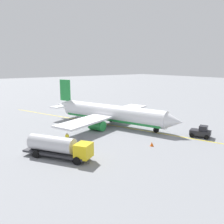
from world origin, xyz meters
The scene contains 7 objects.
ground_plane centered at (0.00, 0.00, 0.00)m, with size 400.00×400.00×0.00m, color gray.
airplane centered at (-0.48, -0.18, 2.61)m, with size 32.02×28.68×9.56m.
fuel_tanker centered at (10.54, -17.36, 1.73)m, with size 10.22×7.70×3.15m.
pushback_tug centered at (16.82, 8.10, 1.01)m, with size 4.10×3.49×2.20m.
refueling_worker centered at (5.12, -13.32, 0.82)m, with size 0.63×0.59×1.71m.
safety_cone_nose centered at (15.01, -2.82, 0.34)m, with size 0.62×0.62×0.68m, color #F2590F.
taxi_line_marking centered at (0.00, 0.00, 0.01)m, with size 67.26×0.30×0.01m, color yellow.
Camera 1 is at (41.59, -30.47, 13.31)m, focal length 38.47 mm.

